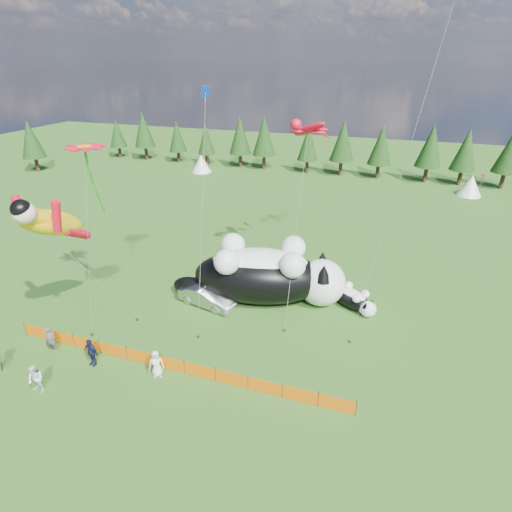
% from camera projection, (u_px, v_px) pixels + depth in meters
% --- Properties ---
extents(ground, '(160.00, 160.00, 0.00)m').
position_uv_depth(ground, '(193.00, 340.00, 26.77)').
color(ground, '#143A0A').
rests_on(ground, ground).
extents(safety_fence, '(22.06, 0.06, 1.10)m').
position_uv_depth(safety_fence, '(170.00, 364.00, 23.99)').
color(safety_fence, '#262626').
rests_on(safety_fence, ground).
extents(tree_line, '(90.00, 4.00, 8.00)m').
position_uv_depth(tree_line, '(317.00, 148.00, 63.21)').
color(tree_line, black).
rests_on(tree_line, ground).
extents(festival_tents, '(50.00, 3.20, 2.80)m').
position_uv_depth(festival_tents, '(386.00, 179.00, 57.06)').
color(festival_tents, white).
rests_on(festival_tents, ground).
extents(cat_large, '(13.33, 6.71, 4.86)m').
position_uv_depth(cat_large, '(267.00, 274.00, 30.24)').
color(cat_large, black).
rests_on(cat_large, ground).
extents(cat_small, '(3.97, 3.22, 1.63)m').
position_uv_depth(cat_small, '(353.00, 299.00, 29.93)').
color(cat_small, black).
rests_on(cat_small, ground).
extents(car, '(4.77, 2.51, 1.49)m').
position_uv_depth(car, '(207.00, 297.00, 30.27)').
color(car, '#A4A4A9').
rests_on(car, ground).
extents(spectator_a, '(0.76, 0.58, 1.88)m').
position_uv_depth(spectator_a, '(51.00, 340.00, 25.33)').
color(spectator_a, '#4F4F53').
rests_on(spectator_a, ground).
extents(spectator_b, '(0.94, 0.61, 1.85)m').
position_uv_depth(spectator_b, '(36.00, 379.00, 22.26)').
color(spectator_b, silver).
rests_on(spectator_b, ground).
extents(spectator_c, '(1.19, 0.75, 1.89)m').
position_uv_depth(spectator_c, '(91.00, 352.00, 24.28)').
color(spectator_c, '#121632').
rests_on(spectator_c, ground).
extents(spectator_e, '(1.04, 0.91, 1.79)m').
position_uv_depth(spectator_e, '(156.00, 364.00, 23.45)').
color(spectator_e, silver).
rests_on(spectator_e, ground).
extents(superhero_kite, '(5.80, 5.67, 10.90)m').
position_uv_depth(superhero_kite, '(51.00, 223.00, 23.90)').
color(superhero_kite, yellow).
rests_on(superhero_kite, ground).
extents(gecko_kite, '(5.93, 12.31, 15.19)m').
position_uv_depth(gecko_kite, '(309.00, 129.00, 30.42)').
color(gecko_kite, red).
rests_on(gecko_kite, ground).
extents(flower_kite, '(2.85, 5.11, 12.35)m').
position_uv_depth(flower_kite, '(85.00, 150.00, 25.24)').
color(flower_kite, red).
rests_on(flower_kite, ground).
extents(diamond_kite_a, '(1.97, 6.60, 16.29)m').
position_uv_depth(diamond_kite_a, '(205.00, 103.00, 26.00)').
color(diamond_kite_a, '#0C36B4').
rests_on(diamond_kite_a, ground).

